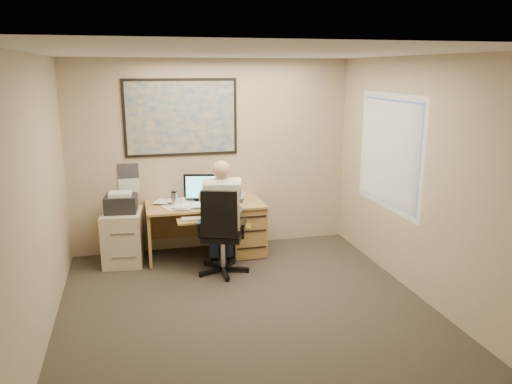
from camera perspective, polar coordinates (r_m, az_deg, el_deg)
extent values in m
cube|color=#312E26|center=(5.47, -0.72, -13.90)|extent=(4.00, 4.50, 0.00)
cube|color=white|center=(4.84, -0.82, 15.63)|extent=(4.00, 4.50, 0.00)
cube|color=#BDAB8F|center=(7.15, -4.99, 4.17)|extent=(4.00, 0.00, 2.70)
cube|color=#BDAB8F|center=(2.96, 9.61, -10.32)|extent=(4.00, 0.00, 2.70)
cube|color=#BDAB8F|center=(4.94, -23.97, -1.43)|extent=(0.00, 4.50, 2.70)
cube|color=#BDAB8F|center=(5.78, 18.90, 1.12)|extent=(0.00, 4.50, 2.70)
cube|color=tan|center=(6.90, -5.84, -1.46)|extent=(1.60, 0.75, 0.03)
cube|color=#AA8245|center=(7.10, -1.17, -4.08)|extent=(0.45, 0.70, 0.70)
cube|color=#AA8245|center=(6.94, -12.16, -4.84)|extent=(0.04, 0.70, 0.70)
cube|color=#AA8245|center=(7.30, -6.19, -2.91)|extent=(1.55, 0.03, 0.55)
cylinder|color=black|center=(7.03, -6.30, -0.96)|extent=(0.19, 0.19, 0.02)
cube|color=black|center=(6.96, -6.32, 0.59)|extent=(0.47, 0.15, 0.36)
cube|color=#53CEE2|center=(6.94, -6.29, 0.55)|extent=(0.41, 0.10, 0.31)
cube|color=tan|center=(6.47, -6.60, -3.21)|extent=(0.55, 0.30, 0.02)
cube|color=beige|center=(6.46, -6.60, -3.01)|extent=(0.43, 0.14, 0.02)
cube|color=black|center=(6.95, -2.40, -0.90)|extent=(0.26, 0.24, 0.05)
cylinder|color=silver|center=(6.80, -9.32, -0.82)|extent=(0.08, 0.08, 0.19)
cylinder|color=white|center=(6.86, -8.37, -1.08)|extent=(0.07, 0.07, 0.09)
cube|color=white|center=(6.84, -9.58, -1.44)|extent=(0.60, 0.56, 0.03)
cube|color=#1E4C93|center=(7.00, -8.56, 8.40)|extent=(1.56, 0.03, 1.06)
cube|color=white|center=(7.10, -14.35, 1.49)|extent=(0.28, 0.01, 0.42)
cube|color=beige|center=(6.95, -14.94, -5.02)|extent=(0.57, 0.66, 0.71)
cube|color=black|center=(6.81, -15.18, -1.30)|extent=(0.44, 0.40, 0.22)
cube|color=white|center=(6.76, -15.25, -0.23)|extent=(0.31, 0.25, 0.05)
cylinder|color=silver|center=(6.45, -3.82, -6.90)|extent=(0.06, 0.06, 0.42)
cube|color=black|center=(6.38, -3.85, -4.95)|extent=(0.62, 0.62, 0.07)
cube|color=black|center=(6.07, -2.79, -2.46)|extent=(0.44, 0.20, 0.58)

